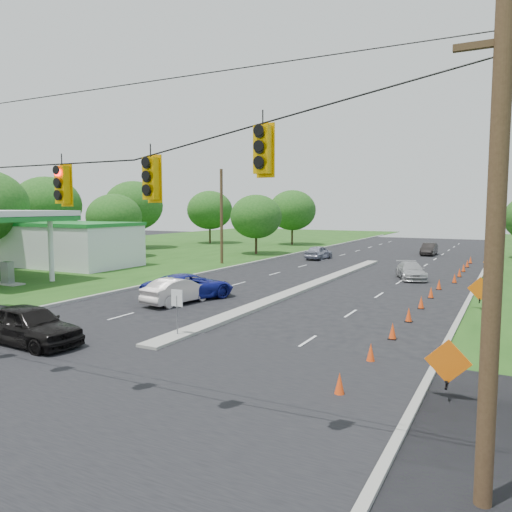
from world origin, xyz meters
The scene contains 37 objects.
ground centered at (0.00, 0.00, 0.00)m, with size 160.00×160.00×0.00m, color black.
grass_left centered at (-30.00, 20.00, 0.00)m, with size 40.00×160.00×0.06m, color #1E4714.
cross_street centered at (0.00, 0.00, 0.00)m, with size 160.00×14.00×0.02m, color black.
curb_left centered at (-10.10, 30.00, 0.00)m, with size 0.25×110.00×0.16m, color gray.
curb_right centered at (10.10, 30.00, 0.00)m, with size 0.25×110.00×0.16m, color gray.
median centered at (0.00, 21.00, 0.00)m, with size 1.00×34.00×0.18m, color gray.
median_sign centered at (0.00, 6.00, 1.46)m, with size 0.55×0.06×2.05m.
signal_span centered at (-0.05, -1.00, 4.97)m, with size 25.60×0.32×9.00m.
utility_pole_far_left centered at (-12.50, 30.00, 4.50)m, with size 0.28×0.28×9.00m, color #422D1C.
gas_station centered at (-23.64, 20.24, 2.58)m, with size 18.40×19.70×5.20m.
cone_0 centered at (7.99, 3.00, 0.35)m, with size 0.32×0.32×0.70m, color #F74813.
cone_1 centered at (7.99, 6.50, 0.35)m, with size 0.32×0.32×0.70m, color #F74813.
cone_2 centered at (7.99, 10.00, 0.35)m, with size 0.32×0.32×0.70m, color #F74813.
cone_3 centered at (7.99, 13.50, 0.35)m, with size 0.32×0.32×0.70m, color #F74813.
cone_4 centered at (7.99, 17.00, 0.35)m, with size 0.32×0.32×0.70m, color #F74813.
cone_5 centered at (7.99, 20.50, 0.35)m, with size 0.32×0.32×0.70m, color #F74813.
cone_6 centered at (7.99, 24.00, 0.35)m, with size 0.32×0.32×0.70m, color #F74813.
cone_7 centered at (8.59, 27.50, 0.35)m, with size 0.32×0.32×0.70m, color #F74813.
cone_8 centered at (8.59, 31.00, 0.35)m, with size 0.32×0.32×0.70m, color #F74813.
cone_9 centered at (8.59, 34.50, 0.35)m, with size 0.32×0.32×0.70m, color #F74813.
cone_10 centered at (8.59, 38.00, 0.35)m, with size 0.32×0.32×0.70m, color #F74813.
cone_11 centered at (8.59, 41.50, 0.35)m, with size 0.32×0.32×0.70m, color #F74813.
work_sign_0 centered at (10.80, 4.00, 1.09)m, with size 1.27×0.58×1.37m.
work_sign_1 centered at (10.80, 18.00, 1.09)m, with size 1.27×0.58×1.37m.
work_sign_2 centered at (10.80, 32.00, 1.09)m, with size 1.27×0.58×1.37m.
tree_2 centered at (-26.00, 30.00, 4.34)m, with size 5.88×5.88×6.86m.
tree_3 centered at (-32.00, 40.00, 5.58)m, with size 7.56×7.56×8.82m.
tree_4 centered at (-28.00, 52.00, 4.96)m, with size 6.72×6.72×7.84m.
tree_5 centered at (-14.00, 40.00, 4.34)m, with size 5.88×5.88×6.86m.
tree_6 centered at (-16.00, 55.00, 4.96)m, with size 6.72×6.72×7.84m.
tree_14 centered at (-34.00, 28.00, 5.58)m, with size 7.56×7.56×8.82m.
black_sedan centered at (-4.54, 2.45, 0.81)m, with size 1.92×4.78×1.63m, color black.
white_sedan centered at (-4.50, 12.15, 0.73)m, with size 1.54×4.42×1.46m, color beige.
blue_pickup centered at (-4.67, 13.48, 0.77)m, with size 2.57×5.57×1.55m, color navy.
silver_car_far centered at (5.44, 27.99, 0.64)m, with size 1.79×4.41×1.28m, color #A3A3A4.
silver_car_oncoming centered at (-5.82, 38.44, 0.73)m, with size 1.72×4.27×1.45m, color #8D90A3.
dark_car_receding centered at (3.73, 48.36, 0.68)m, with size 1.44×4.13×1.36m, color black.
Camera 1 is at (12.31, -10.54, 5.47)m, focal length 35.00 mm.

